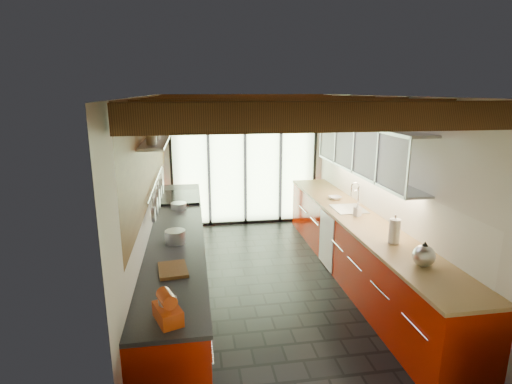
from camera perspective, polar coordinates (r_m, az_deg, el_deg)
ground at (r=5.84m, az=2.12°, el=-12.89°), size 5.50×5.50×0.00m
room_shell at (r=5.30m, az=2.29°, el=3.24°), size 5.50×5.50×5.50m
ceiling_beams at (r=5.57m, az=1.59°, el=12.17°), size 3.14×5.06×4.90m
glass_door at (r=7.92m, az=-1.57°, el=6.97°), size 2.95×0.10×2.90m
left_counter at (r=5.56m, az=-11.02°, el=-9.38°), size 0.68×5.00×0.92m
range_stove at (r=6.91m, az=-10.69°, el=-4.52°), size 0.66×0.90×0.97m
right_counter at (r=6.01m, az=14.27°, el=-7.71°), size 0.68×5.00×0.92m
sink_assembly at (r=6.20m, az=13.23°, el=-2.08°), size 0.45×0.52×0.43m
upper_cabinets_right at (r=5.99m, az=15.34°, el=5.93°), size 0.34×3.00×3.00m
left_wall_fixtures at (r=5.36m, az=-13.73°, el=5.06°), size 0.28×2.60×0.96m
stand_mixer at (r=3.30m, az=-12.51°, el=-15.93°), size 0.26×0.33×0.26m
pot_large at (r=4.82m, az=-11.45°, el=-6.28°), size 0.30×0.30×0.15m
pot_small at (r=6.19m, az=-10.98°, el=-1.94°), size 0.25×0.25×0.09m
cutting_board at (r=4.13m, az=-11.79°, el=-10.81°), size 0.32×0.42×0.03m
kettle at (r=4.48m, az=22.86°, el=-8.22°), size 0.28×0.31×0.27m
paper_towel at (r=4.96m, az=19.17°, el=-5.34°), size 0.16×0.16×0.35m
soap_bottle at (r=5.89m, az=14.31°, el=-2.44°), size 0.11×0.12×0.19m
bowl at (r=6.73m, az=11.21°, el=-0.82°), size 0.24×0.24×0.05m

